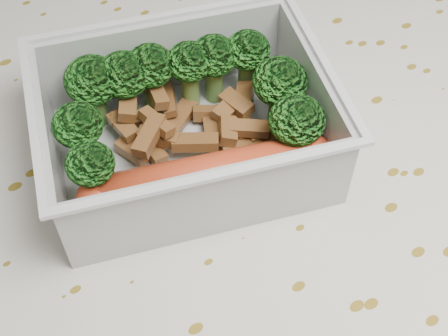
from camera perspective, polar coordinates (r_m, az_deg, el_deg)
dining_table at (r=0.50m, az=-0.05°, el=-7.15°), size 1.40×0.90×0.75m
tablecloth at (r=0.46m, az=-0.05°, el=-3.92°), size 1.46×0.96×0.19m
lunch_container at (r=0.42m, az=-3.43°, el=3.24°), size 0.23×0.20×0.07m
broccoli_florets at (r=0.43m, az=-3.98°, el=7.22°), size 0.17×0.15×0.06m
meat_pile at (r=0.44m, az=-2.85°, el=4.05°), size 0.11×0.09×0.03m
sausage at (r=0.40m, az=-1.48°, el=-0.77°), size 0.16×0.08×0.03m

